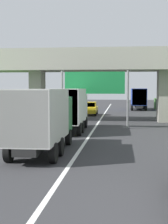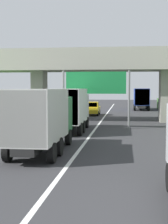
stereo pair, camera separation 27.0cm
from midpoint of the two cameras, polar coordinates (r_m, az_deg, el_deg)
name	(u,v)px [view 1 (the left image)]	position (r m, az deg, el deg)	size (l,w,h in m)	color
lane_centre_stripe	(94,128)	(29.24, 1.51, -2.78)	(0.20, 92.42, 0.01)	white
overpass_bridge	(100,68)	(35.63, 2.43, 7.50)	(40.00, 4.80, 7.50)	#9E998E
overhead_highway_sign	(95,86)	(29.12, 1.54, 4.40)	(5.88, 0.18, 5.00)	slate
truck_white	(70,108)	(26.90, -2.76, 0.75)	(2.44, 7.30, 3.44)	black
truck_blue	(138,98)	(55.03, 9.07, 2.38)	(2.44, 7.30, 3.44)	black
truck_green	(42,117)	(18.02, -7.55, -0.90)	(2.44, 7.30, 3.44)	black
car_yellow	(90,109)	(43.46, 0.84, 0.59)	(1.86, 4.10, 1.72)	gold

